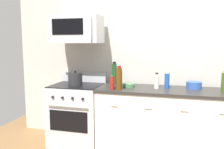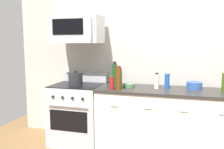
% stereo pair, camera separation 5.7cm
% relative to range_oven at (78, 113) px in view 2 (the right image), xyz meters
% --- Properties ---
extents(back_wall, '(5.03, 0.10, 2.70)m').
position_rel_range_oven_xyz_m(back_wall, '(1.34, 0.41, 0.88)').
color(back_wall, '#B7B2A8').
rests_on(back_wall, ground_plane).
extents(counter_unit, '(1.94, 0.66, 0.92)m').
position_rel_range_oven_xyz_m(counter_unit, '(1.34, -0.00, -0.01)').
color(counter_unit, silver).
rests_on(counter_unit, ground_plane).
extents(range_oven, '(0.76, 0.69, 1.07)m').
position_rel_range_oven_xyz_m(range_oven, '(0.00, 0.00, 0.00)').
color(range_oven, '#B7BABF').
rests_on(range_oven, ground_plane).
extents(microwave, '(0.74, 0.44, 0.40)m').
position_rel_range_oven_xyz_m(microwave, '(0.00, 0.04, 1.28)').
color(microwave, '#B7BABF').
extents(bottle_olive_oil, '(0.07, 0.07, 0.27)m').
position_rel_range_oven_xyz_m(bottle_olive_oil, '(2.06, 0.02, 0.58)').
color(bottle_olive_oil, '#385114').
rests_on(bottle_olive_oil, countertop_slab).
extents(bottle_hot_sauce_red, '(0.05, 0.05, 0.20)m').
position_rel_range_oven_xyz_m(bottle_hot_sauce_red, '(0.61, -0.21, 0.54)').
color(bottle_hot_sauce_red, '#B21914').
rests_on(bottle_hot_sauce_red, countertop_slab).
extents(bottle_wine_amber, '(0.08, 0.08, 0.33)m').
position_rel_range_oven_xyz_m(bottle_wine_amber, '(0.70, -0.19, 0.61)').
color(bottle_wine_amber, '#59330F').
rests_on(bottle_wine_amber, countertop_slab).
extents(bottle_sparkling_teal, '(0.07, 0.07, 0.26)m').
position_rel_range_oven_xyz_m(bottle_sparkling_teal, '(0.70, -0.09, 0.58)').
color(bottle_sparkling_teal, '#197F7A').
rests_on(bottle_sparkling_teal, countertop_slab).
extents(bottle_wine_green, '(0.07, 0.07, 0.35)m').
position_rel_range_oven_xyz_m(bottle_wine_green, '(0.54, 0.20, 0.62)').
color(bottle_wine_green, '#19471E').
rests_on(bottle_wine_green, countertop_slab).
extents(bottle_water_clear, '(0.06, 0.06, 0.30)m').
position_rel_range_oven_xyz_m(bottle_water_clear, '(0.67, -0.01, 0.59)').
color(bottle_water_clear, silver).
rests_on(bottle_water_clear, countertop_slab).
extents(bottle_vinegar_white, '(0.06, 0.06, 0.22)m').
position_rel_range_oven_xyz_m(bottle_vinegar_white, '(1.20, 0.01, 0.56)').
color(bottle_vinegar_white, silver).
rests_on(bottle_vinegar_white, countertop_slab).
extents(bottle_soda_blue, '(0.07, 0.07, 0.23)m').
position_rel_range_oven_xyz_m(bottle_soda_blue, '(1.34, 0.06, 0.56)').
color(bottle_soda_blue, '#1E4CA5').
rests_on(bottle_soda_blue, countertop_slab).
extents(bowl_blue_mixing, '(0.21, 0.21, 0.10)m').
position_rel_range_oven_xyz_m(bowl_blue_mixing, '(1.70, 0.14, 0.50)').
color(bowl_blue_mixing, '#2D519E').
rests_on(bowl_blue_mixing, countertop_slab).
extents(bowl_green_glaze, '(0.16, 0.16, 0.05)m').
position_rel_range_oven_xyz_m(bowl_green_glaze, '(0.80, 0.02, 0.48)').
color(bowl_green_glaze, '#477A4C').
rests_on(bowl_green_glaze, countertop_slab).
extents(stockpot, '(0.21, 0.21, 0.22)m').
position_rel_range_oven_xyz_m(stockpot, '(-0.00, -0.05, 0.55)').
color(stockpot, '#262628').
rests_on(stockpot, range_oven).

